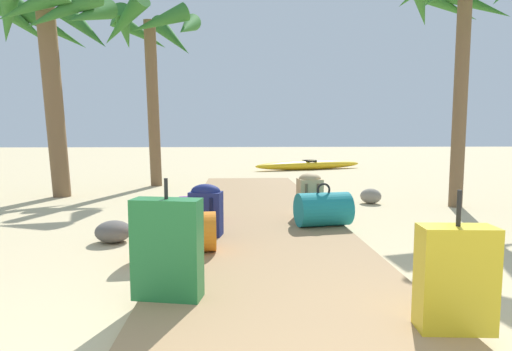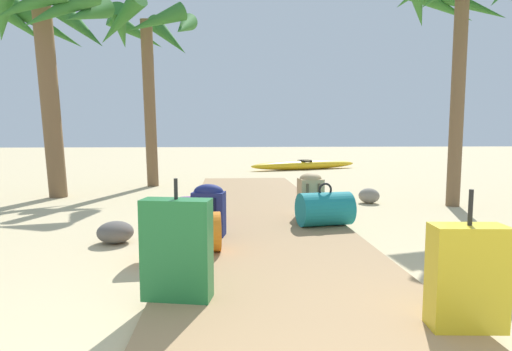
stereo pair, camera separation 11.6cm
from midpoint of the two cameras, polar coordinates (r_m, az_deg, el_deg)
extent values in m
plane|color=#CCB789|center=(4.61, 0.79, -8.51)|extent=(60.00, 60.00, 0.00)
cube|color=#9E7A51|center=(5.47, -0.01, -5.79)|extent=(1.88, 8.97, 0.08)
cylinder|color=orange|center=(3.82, -10.92, -7.65)|extent=(0.71, 0.41, 0.36)
torus|color=black|center=(3.78, -10.98, -4.57)|extent=(0.17, 0.04, 0.16)
cube|color=#237538|center=(2.76, -11.91, -9.83)|extent=(0.46, 0.25, 0.65)
cylinder|color=black|center=(2.68, -12.09, -1.79)|extent=(0.02, 0.02, 0.13)
cylinder|color=#6B2D84|center=(5.02, -8.25, -4.58)|extent=(0.51, 0.42, 0.32)
torus|color=black|center=(4.99, -8.28, -2.43)|extent=(0.17, 0.06, 0.16)
cylinder|color=#197A7F|center=(4.87, 8.70, -4.54)|extent=(0.66, 0.48, 0.38)
torus|color=black|center=(4.83, 8.74, -1.95)|extent=(0.17, 0.05, 0.16)
cube|color=navy|center=(4.37, -7.20, -5.22)|extent=(0.36, 0.26, 0.46)
ellipsoid|color=navy|center=(4.33, -7.24, -2.25)|extent=(0.34, 0.24, 0.16)
cylinder|color=black|center=(4.30, -8.59, -5.43)|extent=(0.04, 0.04, 0.37)
cylinder|color=black|center=(4.26, -6.45, -5.51)|extent=(0.04, 0.04, 0.37)
cube|color=gold|center=(2.56, 25.62, -12.39)|extent=(0.41, 0.21, 0.57)
cylinder|color=black|center=(2.47, 26.01, -3.94)|extent=(0.02, 0.02, 0.19)
cube|color=tan|center=(5.34, 6.80, -3.03)|extent=(0.31, 0.28, 0.49)
ellipsoid|color=tan|center=(5.31, 6.83, -0.44)|extent=(0.29, 0.26, 0.15)
cylinder|color=brown|center=(5.20, 6.38, -3.27)|extent=(0.04, 0.04, 0.39)
cylinder|color=brown|center=(5.24, 7.93, -3.22)|extent=(0.04, 0.04, 0.39)
cylinder|color=brown|center=(9.10, -14.64, 9.18)|extent=(0.24, 0.59, 3.42)
cone|color=#2D6B28|center=(9.17, -10.18, 19.34)|extent=(0.48, 1.53, 0.88)
cone|color=#2D6B28|center=(9.73, -12.13, 17.93)|extent=(1.16, 0.98, 1.05)
cone|color=#2D6B28|center=(9.89, -16.25, 18.15)|extent=(1.27, 0.98, 0.81)
cone|color=#2D6B28|center=(9.39, -18.22, 18.44)|extent=(0.44, 1.09, 0.87)
cone|color=#2D6B28|center=(8.91, -18.46, 19.26)|extent=(1.27, 1.14, 0.98)
cone|color=#2D6B28|center=(8.76, -13.92, 19.78)|extent=(1.27, 0.84, 0.83)
cylinder|color=brown|center=(8.07, -26.59, 8.56)|extent=(0.30, 0.64, 3.24)
cone|color=#2D6B28|center=(7.95, -22.44, 19.73)|extent=(0.61, 1.51, 0.89)
cone|color=#2D6B28|center=(8.66, -23.06, 18.05)|extent=(1.29, 1.05, 1.08)
cone|color=#2D6B28|center=(8.96, -27.08, 17.69)|extent=(1.42, 0.87, 0.97)
cone|color=#2D6B28|center=(8.84, -30.45, 17.89)|extent=(0.96, 1.51, 0.91)
cone|color=#2D6B28|center=(8.19, -31.51, 18.41)|extent=(0.97, 1.21, 1.01)
cone|color=#2D6B28|center=(7.79, -28.98, 19.77)|extent=(1.22, 0.40, 0.77)
cone|color=#2D6B28|center=(7.68, -25.59, 19.72)|extent=(1.23, 1.10, 1.01)
cylinder|color=brown|center=(7.18, 25.36, 9.85)|extent=(0.20, 0.21, 3.43)
cone|color=#2D6B28|center=(8.17, 25.91, 20.49)|extent=(1.44, 1.03, 0.98)
cone|color=#2D6B28|center=(8.12, 22.66, 20.95)|extent=(1.61, 0.47, 0.89)
ellipsoid|color=gold|center=(13.23, 6.38, 1.44)|extent=(3.63, 1.68, 0.29)
torus|color=black|center=(13.22, 6.39, 2.00)|extent=(0.62, 0.62, 0.05)
ellipsoid|color=#5B5651|center=(4.64, -19.30, -7.31)|extent=(0.41, 0.39, 0.23)
ellipsoid|color=gray|center=(5.00, 25.81, -7.04)|extent=(0.28, 0.27, 0.16)
ellipsoid|color=gray|center=(7.05, 14.69, -2.69)|extent=(0.43, 0.41, 0.24)
camera|label=1|loc=(0.06, 89.43, 0.06)|focal=29.36mm
camera|label=2|loc=(0.06, -90.57, -0.06)|focal=29.36mm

